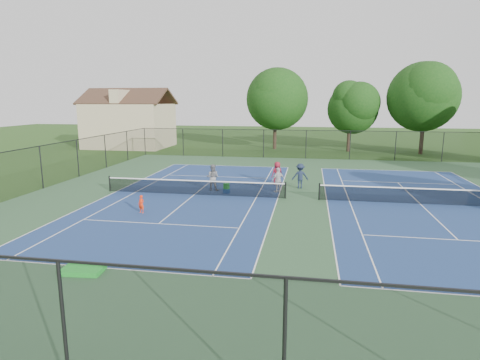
% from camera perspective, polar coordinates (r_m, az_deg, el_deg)
% --- Properties ---
extents(ground, '(140.00, 140.00, 0.00)m').
position_cam_1_polar(ground, '(25.47, 8.81, -2.72)').
color(ground, '#234716').
rests_on(ground, ground).
extents(court_pad, '(36.00, 36.00, 0.01)m').
position_cam_1_polar(court_pad, '(25.47, 8.81, -2.71)').
color(court_pad, '#2D502D').
rests_on(court_pad, ground).
extents(tennis_court_left, '(12.00, 23.83, 1.07)m').
position_cam_1_polar(tennis_court_left, '(26.48, -6.51, -1.90)').
color(tennis_court_left, navy).
rests_on(tennis_court_left, ground).
extents(tennis_court_right, '(12.00, 23.83, 1.07)m').
position_cam_1_polar(tennis_court_right, '(26.31, 24.26, -2.93)').
color(tennis_court_right, navy).
rests_on(tennis_court_right, ground).
extents(perimeter_fence, '(36.08, 36.08, 3.02)m').
position_cam_1_polar(perimeter_fence, '(25.14, 8.92, 0.83)').
color(perimeter_fence, black).
rests_on(perimeter_fence, ground).
extents(tree_back_b, '(7.60, 7.60, 10.03)m').
position_cam_1_polar(tree_back_b, '(50.91, 5.06, 11.81)').
color(tree_back_b, '#2D2116').
rests_on(tree_back_b, ground).
extents(tree_back_c, '(6.00, 6.00, 8.40)m').
position_cam_1_polar(tree_back_c, '(49.95, 15.45, 10.19)').
color(tree_back_c, '#2D2116').
rests_on(tree_back_c, ground).
extents(tree_back_d, '(7.80, 7.80, 10.37)m').
position_cam_1_polar(tree_back_d, '(50.35, 24.90, 11.10)').
color(tree_back_d, '#2D2116').
rests_on(tree_back_d, ground).
extents(clapboard_house, '(10.80, 8.10, 7.65)m').
position_cam_1_polar(clapboard_house, '(55.01, -15.42, 7.76)').
color(clapboard_house, tan).
rests_on(clapboard_house, ground).
extents(child_player, '(0.42, 0.33, 1.00)m').
position_cam_1_polar(child_player, '(22.70, -13.86, -3.35)').
color(child_player, '#F73310').
rests_on(child_player, ground).
extents(instructor, '(0.92, 0.74, 1.81)m').
position_cam_1_polar(instructor, '(27.52, -3.91, 0.37)').
color(instructor, gray).
rests_on(instructor, ground).
extents(bystander_a, '(1.03, 0.95, 1.70)m').
position_cam_1_polar(bystander_a, '(26.97, 5.45, 0.00)').
color(bystander_a, silver).
rests_on(bystander_a, ground).
extents(bystander_b, '(1.21, 0.80, 1.76)m').
position_cam_1_polar(bystander_b, '(28.45, 8.55, 0.57)').
color(bystander_b, '#192338').
rests_on(bystander_b, ground).
extents(bystander_c, '(0.99, 0.89, 1.70)m').
position_cam_1_polar(bystander_c, '(29.49, 5.32, 0.97)').
color(bystander_c, maroon).
rests_on(bystander_c, ground).
extents(ball_crate, '(0.42, 0.35, 0.29)m').
position_cam_1_polar(ball_crate, '(26.77, -1.94, -1.58)').
color(ball_crate, navy).
rests_on(ball_crate, ground).
extents(ball_hopper, '(0.39, 0.35, 0.38)m').
position_cam_1_polar(ball_hopper, '(26.70, -1.94, -0.87)').
color(ball_hopper, green).
rests_on(ball_hopper, ball_crate).
extents(green_tarp, '(1.50, 0.98, 0.18)m').
position_cam_1_polar(green_tarp, '(15.87, -21.45, -11.81)').
color(green_tarp, green).
rests_on(green_tarp, ground).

